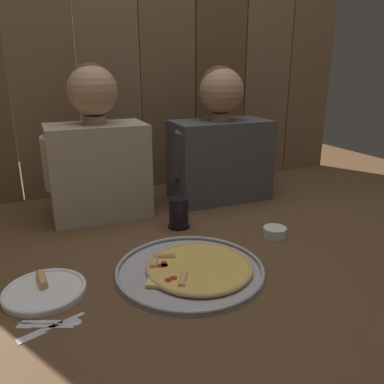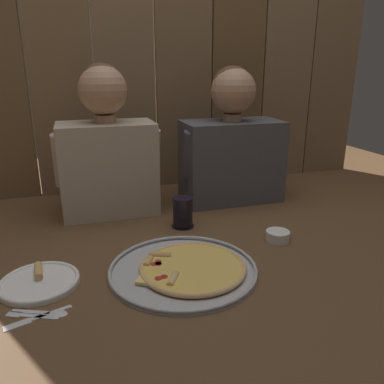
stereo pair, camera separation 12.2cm
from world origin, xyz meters
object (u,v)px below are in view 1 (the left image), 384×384
(dinner_plate, at_px, (45,290))
(drinking_glass, at_px, (179,213))
(diner_left, at_px, (97,150))
(pizza_tray, at_px, (193,268))
(diner_right, at_px, (220,143))
(dipping_bowl, at_px, (275,232))

(dinner_plate, height_order, drinking_glass, drinking_glass)
(dinner_plate, distance_m, diner_left, 0.62)
(pizza_tray, distance_m, diner_right, 0.71)
(dipping_bowl, bearing_deg, drinking_glass, 142.16)
(dipping_bowl, xyz_separation_m, diner_right, (0.01, 0.45, 0.23))
(drinking_glass, relative_size, dipping_bowl, 1.40)
(diner_left, height_order, diner_right, diner_left)
(drinking_glass, height_order, diner_left, diner_left)
(diner_right, bearing_deg, pizza_tray, -123.45)
(pizza_tray, xyz_separation_m, dinner_plate, (-0.40, 0.05, -0.00))
(drinking_glass, relative_size, diner_left, 0.19)
(dinner_plate, distance_m, diner_right, 0.95)
(pizza_tray, height_order, dipping_bowl, dipping_bowl)
(diner_left, bearing_deg, pizza_tray, -74.26)
(dipping_bowl, bearing_deg, diner_right, 88.18)
(diner_left, bearing_deg, dinner_plate, -115.40)
(diner_left, distance_m, diner_right, 0.53)
(pizza_tray, height_order, diner_left, diner_left)
(drinking_glass, bearing_deg, dinner_plate, -150.60)
(dinner_plate, xyz_separation_m, dipping_bowl, (0.75, 0.06, 0.01))
(dinner_plate, relative_size, diner_left, 0.36)
(pizza_tray, height_order, dinner_plate, dinner_plate)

